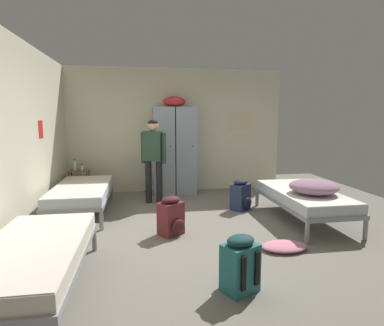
{
  "coord_description": "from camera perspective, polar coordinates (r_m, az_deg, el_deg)",
  "views": [
    {
      "loc": [
        -0.76,
        -4.5,
        1.64
      ],
      "look_at": [
        0.0,
        0.26,
        0.95
      ],
      "focal_mm": 30.03,
      "sensor_mm": 36.0,
      "label": 1
    }
  ],
  "objects": [
    {
      "name": "person_traveler",
      "position": [
        6.1,
        -6.86,
        1.67
      ],
      "size": [
        0.47,
        0.32,
        1.59
      ],
      "color": "black",
      "rests_on": "ground_plane"
    },
    {
      "name": "shelf_unit",
      "position": [
        6.98,
        -19.37,
        -3.02
      ],
      "size": [
        0.38,
        0.3,
        0.57
      ],
      "color": "brown",
      "rests_on": "ground_plane"
    },
    {
      "name": "backpack_maroon",
      "position": [
        4.57,
        -3.69,
        -9.47
      ],
      "size": [
        0.41,
        0.42,
        0.55
      ],
      "color": "maroon",
      "rests_on": "ground_plane"
    },
    {
      "name": "bed_left_front",
      "position": [
        3.42,
        -26.53,
        -14.37
      ],
      "size": [
        0.9,
        1.9,
        0.49
      ],
      "color": "gray",
      "rests_on": "ground_plane"
    },
    {
      "name": "clothes_pile_pink",
      "position": [
        4.29,
        16.03,
        -14.02
      ],
      "size": [
        0.57,
        0.38,
        0.09
      ],
      "color": "pink",
      "rests_on": "ground_plane"
    },
    {
      "name": "room_backdrop",
      "position": [
        5.78,
        -13.67,
        5.0
      ],
      "size": [
        4.77,
        5.22,
        2.69
      ],
      "color": "beige",
      "rests_on": "ground_plane"
    },
    {
      "name": "bed_left_rear",
      "position": [
        5.82,
        -18.96,
        -4.81
      ],
      "size": [
        0.9,
        1.9,
        0.49
      ],
      "color": "gray",
      "rests_on": "ground_plane"
    },
    {
      "name": "locker_bank",
      "position": [
        6.87,
        -3.12,
        2.53
      ],
      "size": [
        0.9,
        0.55,
        2.07
      ],
      "color": "#8C99A3",
      "rests_on": "ground_plane"
    },
    {
      "name": "bed_right",
      "position": [
        5.43,
        19.14,
        -5.72
      ],
      "size": [
        0.9,
        1.9,
        0.49
      ],
      "color": "gray",
      "rests_on": "ground_plane"
    },
    {
      "name": "lotion_bottle",
      "position": [
        6.88,
        -18.96,
        -0.75
      ],
      "size": [
        0.06,
        0.06,
        0.14
      ],
      "color": "beige",
      "rests_on": "shelf_unit"
    },
    {
      "name": "backpack_teal",
      "position": [
        3.21,
        8.39,
        -17.39
      ],
      "size": [
        0.39,
        0.41,
        0.55
      ],
      "color": "#23666B",
      "rests_on": "ground_plane"
    },
    {
      "name": "bedding_heap",
      "position": [
        5.19,
        20.81,
        -3.97
      ],
      "size": [
        0.73,
        0.71,
        0.22
      ],
      "color": "gray",
      "rests_on": "bed_right"
    },
    {
      "name": "water_bottle",
      "position": [
        6.96,
        -20.11,
        -0.32
      ],
      "size": [
        0.07,
        0.07,
        0.23
      ],
      "color": "silver",
      "rests_on": "shelf_unit"
    },
    {
      "name": "ground_plane",
      "position": [
        4.85,
        0.49,
        -11.61
      ],
      "size": [
        8.25,
        8.25,
        0.0
      ],
      "primitive_type": "plane",
      "color": "slate"
    },
    {
      "name": "backpack_navy",
      "position": [
        5.81,
        8.67,
        -5.7
      ],
      "size": [
        0.41,
        0.42,
        0.55
      ],
      "color": "navy",
      "rests_on": "ground_plane"
    }
  ]
}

